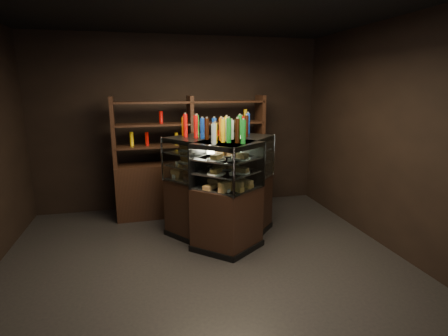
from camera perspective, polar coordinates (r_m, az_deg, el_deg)
The scene contains 7 objects.
ground at distance 4.33m, azimuth -2.68°, elevation -16.58°, with size 5.00×5.00×0.00m, color black.
room_shell at distance 3.76m, azimuth -3.00°, elevation 10.01°, with size 5.02×5.02×3.01m.
display_case at distance 4.96m, azimuth -0.14°, elevation -6.35°, with size 1.69×1.48×1.46m.
food_display at distance 4.78m, azimuth -0.14°, elevation 0.82°, with size 1.24×1.08×0.45m.
bottles_top at distance 4.71m, azimuth -0.15°, elevation 6.44°, with size 1.07×0.94×0.30m.
potted_conifer at distance 5.59m, azimuth 3.56°, elevation -4.69°, with size 0.36×0.36×0.76m.
back_shelving at distance 6.00m, azimuth -5.29°, elevation -1.76°, with size 2.53×0.52×2.00m.
Camera 1 is at (-0.67, -3.70, 2.15)m, focal length 28.00 mm.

